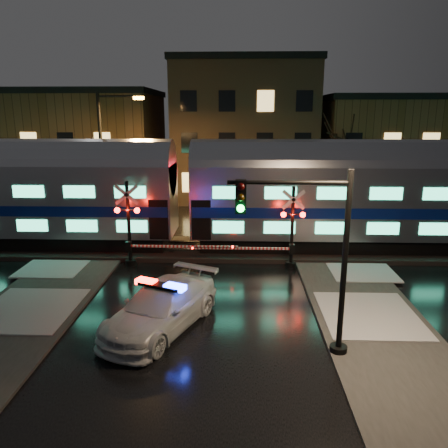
{
  "coord_description": "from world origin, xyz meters",
  "views": [
    {
      "loc": [
        1.56,
        -18.22,
        7.47
      ],
      "look_at": [
        0.86,
        2.5,
        2.2
      ],
      "focal_mm": 35.0,
      "sensor_mm": 36.0,
      "label": 1
    }
  ],
  "objects_px": {
    "crossing_signal_left": "(136,232)",
    "streetlight": "(106,154)",
    "crossing_signal_right": "(285,236)",
    "police_car": "(161,307)",
    "traffic_light": "(314,261)"
  },
  "relations": [
    {
      "from": "police_car",
      "to": "crossing_signal_right",
      "type": "bearing_deg",
      "value": 75.45
    },
    {
      "from": "crossing_signal_right",
      "to": "streetlight",
      "type": "relative_size",
      "value": 0.66
    },
    {
      "from": "crossing_signal_left",
      "to": "streetlight",
      "type": "bearing_deg",
      "value": 115.89
    },
    {
      "from": "crossing_signal_left",
      "to": "streetlight",
      "type": "relative_size",
      "value": 0.7
    },
    {
      "from": "police_car",
      "to": "crossing_signal_left",
      "type": "xyz_separation_m",
      "value": [
        -2.34,
        6.39,
        0.98
      ]
    },
    {
      "from": "police_car",
      "to": "traffic_light",
      "type": "height_order",
      "value": "traffic_light"
    },
    {
      "from": "crossing_signal_right",
      "to": "traffic_light",
      "type": "bearing_deg",
      "value": -89.82
    },
    {
      "from": "crossing_signal_right",
      "to": "streetlight",
      "type": "xyz_separation_m",
      "value": [
        -10.55,
        6.69,
        3.32
      ]
    },
    {
      "from": "police_car",
      "to": "crossing_signal_left",
      "type": "bearing_deg",
      "value": 133.46
    },
    {
      "from": "police_car",
      "to": "streetlight",
      "type": "bearing_deg",
      "value": 136.49
    },
    {
      "from": "crossing_signal_left",
      "to": "streetlight",
      "type": "xyz_separation_m",
      "value": [
        -3.25,
        6.69,
        3.22
      ]
    },
    {
      "from": "crossing_signal_right",
      "to": "streetlight",
      "type": "distance_m",
      "value": 12.93
    },
    {
      "from": "streetlight",
      "to": "crossing_signal_right",
      "type": "bearing_deg",
      "value": -32.39
    },
    {
      "from": "crossing_signal_right",
      "to": "crossing_signal_left",
      "type": "height_order",
      "value": "crossing_signal_left"
    },
    {
      "from": "police_car",
      "to": "traffic_light",
      "type": "xyz_separation_m",
      "value": [
        5.0,
        -1.6,
        2.34
      ]
    }
  ]
}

